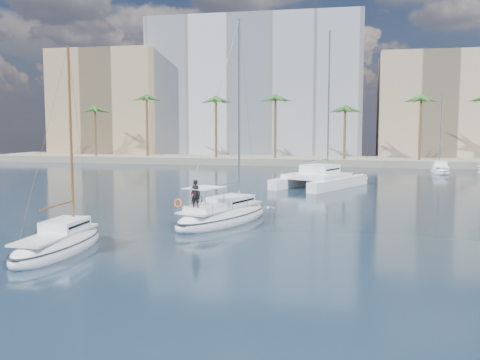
# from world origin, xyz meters

# --- Properties ---
(ground) EXTENTS (160.00, 160.00, 0.00)m
(ground) POSITION_xyz_m (0.00, 0.00, 0.00)
(ground) COLOR black
(ground) RESTS_ON ground
(quay) EXTENTS (120.00, 14.00, 1.20)m
(quay) POSITION_xyz_m (0.00, 61.00, 0.60)
(quay) COLOR gray
(quay) RESTS_ON ground
(building_modern) EXTENTS (42.00, 16.00, 28.00)m
(building_modern) POSITION_xyz_m (-12.00, 73.00, 14.00)
(building_modern) COLOR silver
(building_modern) RESTS_ON ground
(building_tan_left) EXTENTS (22.00, 14.00, 22.00)m
(building_tan_left) POSITION_xyz_m (-42.00, 69.00, 11.00)
(building_tan_left) COLOR tan
(building_tan_left) RESTS_ON ground
(building_beige) EXTENTS (20.00, 14.00, 20.00)m
(building_beige) POSITION_xyz_m (22.00, 70.00, 10.00)
(building_beige) COLOR tan
(building_beige) RESTS_ON ground
(palm_left) EXTENTS (3.60, 3.60, 12.30)m
(palm_left) POSITION_xyz_m (-34.00, 57.00, 10.28)
(palm_left) COLOR brown
(palm_left) RESTS_ON ground
(palm_centre) EXTENTS (3.60, 3.60, 12.30)m
(palm_centre) POSITION_xyz_m (0.00, 57.00, 10.28)
(palm_centre) COLOR brown
(palm_centre) RESTS_ON ground
(main_sloop) EXTENTS (6.69, 10.89, 15.43)m
(main_sloop) POSITION_xyz_m (-1.66, 1.62, 0.50)
(main_sloop) COLOR white
(main_sloop) RESTS_ON ground
(small_sloop) EXTENTS (2.69, 8.43, 12.09)m
(small_sloop) POSITION_xyz_m (-8.40, -8.99, 0.43)
(small_sloop) COLOR white
(small_sloop) RESTS_ON ground
(catamaran) EXTENTS (10.66, 13.45, 17.54)m
(catamaran) POSITION_xyz_m (3.74, 25.23, 1.15)
(catamaran) COLOR white
(catamaran) RESTS_ON ground
(seagull) EXTENTS (1.06, 0.45, 0.20)m
(seagull) POSITION_xyz_m (1.37, 3.34, 0.90)
(seagull) COLOR silver
(seagull) RESTS_ON ground
(moored_yacht_a) EXTENTS (3.37, 9.52, 11.90)m
(moored_yacht_a) POSITION_xyz_m (20.00, 47.00, 0.00)
(moored_yacht_a) COLOR white
(moored_yacht_a) RESTS_ON ground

